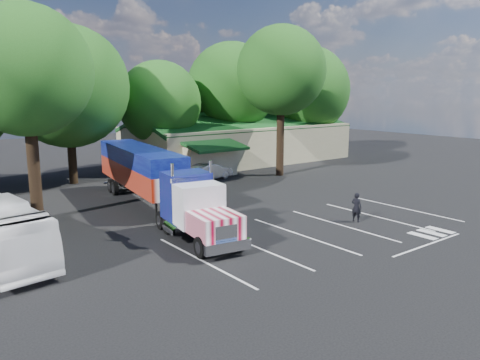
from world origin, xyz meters
TOP-DOWN VIEW (x-y plane):
  - ground at (0.00, 0.00)m, footprint 120.00×120.00m
  - event_hall at (13.74, 17.81)m, footprint 24.20×14.12m
  - tree_row_c at (-5.00, 16.20)m, footprint 10.00×10.00m
  - tree_row_d at (4.00, 17.50)m, footprint 8.00×8.00m
  - tree_row_e at (13.00, 18.00)m, footprint 9.60×9.60m
  - tree_row_f at (23.00, 16.80)m, footprint 10.40×10.40m
  - tree_near_left at (-10.50, 6.00)m, footprint 7.60×7.60m
  - tree_near_right at (11.50, 8.50)m, footprint 8.00×8.00m
  - semi_truck at (-3.88, 3.84)m, footprint 5.08×19.47m
  - woman at (4.50, -6.00)m, footprint 0.55×0.72m
  - bicycle at (1.80, 7.39)m, footprint 0.88×1.90m
  - silver_sedan at (5.00, 10.50)m, footprint 4.71×2.38m

SIDE VIEW (x-z plane):
  - ground at x=0.00m, z-range 0.00..0.00m
  - bicycle at x=1.80m, z-range 0.00..0.96m
  - silver_sedan at x=5.00m, z-range 0.00..1.48m
  - woman at x=4.50m, z-range 0.00..1.77m
  - event_hall at x=13.74m, z-range -0.56..4.99m
  - semi_truck at x=-3.88m, z-range 0.27..4.32m
  - tree_row_d at x=4.00m, z-range 1.28..11.88m
  - tree_row_f at x=23.00m, z-range 1.29..14.29m
  - tree_row_c at x=-5.00m, z-range 1.51..14.56m
  - tree_row_e at x=13.00m, z-range 1.64..14.54m
  - tree_near_left at x=-10.50m, z-range 2.49..15.14m
  - tree_near_right at x=11.50m, z-range 2.71..16.21m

